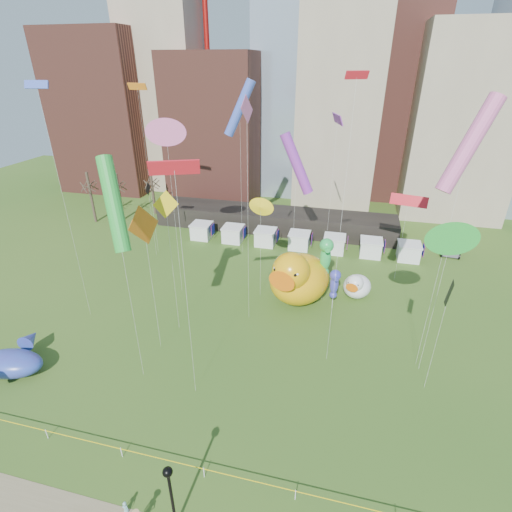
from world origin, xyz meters
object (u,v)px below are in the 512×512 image
(big_duck, at_px, (298,277))
(toddler, at_px, (125,507))
(seahorse_green, at_px, (326,254))
(lamppost, at_px, (171,491))
(whale_inflatable, at_px, (12,361))
(seahorse_purple, at_px, (334,282))
(box_truck, at_px, (450,242))
(small_duck, at_px, (357,286))

(big_duck, height_order, toddler, big_duck)
(big_duck, height_order, seahorse_green, seahorse_green)
(lamppost, bearing_deg, whale_inflatable, 156.53)
(seahorse_purple, distance_m, box_truck, 24.53)
(small_duck, relative_size, box_truck, 0.77)
(whale_inflatable, height_order, lamppost, lamppost)
(whale_inflatable, bearing_deg, small_duck, 25.07)
(whale_inflatable, bearing_deg, big_duck, 28.23)
(small_duck, height_order, box_truck, small_duck)
(small_duck, xyz_separation_m, lamppost, (-9.75, -27.77, 1.77))
(lamppost, xyz_separation_m, box_truck, (22.56, 43.86, -2.00))
(big_duck, distance_m, seahorse_green, 3.94)
(seahorse_green, relative_size, seahorse_purple, 1.58)
(box_truck, bearing_deg, big_duck, -130.87)
(big_duck, distance_m, lamppost, 25.47)
(big_duck, relative_size, small_duck, 2.08)
(small_duck, relative_size, lamppost, 0.86)
(small_duck, bearing_deg, box_truck, 68.19)
(whale_inflatable, bearing_deg, box_truck, 31.50)
(small_duck, distance_m, seahorse_purple, 4.30)
(seahorse_green, xyz_separation_m, whale_inflatable, (-25.07, -18.08, -4.59))
(lamppost, xyz_separation_m, toddler, (-3.25, 0.00, -2.80))
(big_duck, height_order, seahorse_purple, big_duck)
(lamppost, distance_m, toddler, 4.30)
(small_duck, bearing_deg, seahorse_purple, -112.78)
(seahorse_green, bearing_deg, seahorse_purple, -61.22)
(big_duck, height_order, whale_inflatable, big_duck)
(seahorse_green, xyz_separation_m, toddler, (-9.29, -26.35, -5.26))
(seahorse_purple, bearing_deg, small_duck, 39.62)
(seahorse_purple, height_order, lamppost, lamppost)
(box_truck, relative_size, toddler, 6.73)
(small_duck, height_order, toddler, small_duck)
(big_duck, bearing_deg, small_duck, 37.34)
(seahorse_green, bearing_deg, big_duck, -168.29)
(big_duck, relative_size, lamppost, 1.80)
(seahorse_purple, relative_size, toddler, 5.41)
(small_duck, relative_size, seahorse_green, 0.61)
(small_duck, height_order, lamppost, lamppost)
(box_truck, bearing_deg, seahorse_purple, -123.54)
(seahorse_green, height_order, toddler, seahorse_green)
(seahorse_purple, distance_m, toddler, 27.09)
(small_duck, relative_size, toddler, 5.18)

